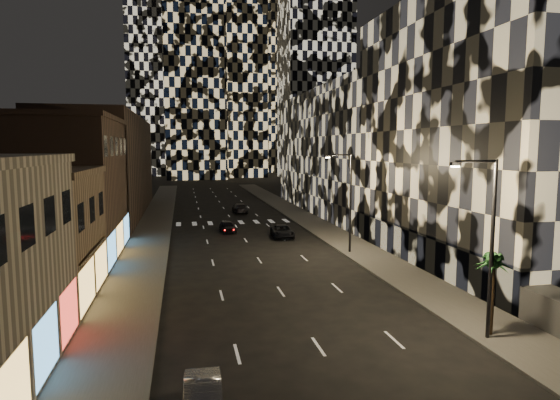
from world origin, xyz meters
name	(u,v)px	position (x,y,z in m)	size (l,w,h in m)	color
sidewalk_left	(154,224)	(-10.00, 50.00, 0.07)	(4.00, 120.00, 0.15)	#47443F
sidewalk_right	(308,219)	(10.00, 50.00, 0.07)	(4.00, 120.00, 0.15)	#47443F
curb_left	(171,224)	(-7.90, 50.00, 0.07)	(0.20, 120.00, 0.15)	#4C4C47
curb_right	(292,220)	(7.90, 50.00, 0.07)	(0.20, 120.00, 0.15)	#4C4C47
retail_tan	(7,241)	(-17.00, 21.00, 4.00)	(10.00, 10.00, 8.00)	#7E654C
retail_brown	(58,190)	(-17.00, 33.50, 6.00)	(10.00, 15.00, 12.00)	#4A352A
retail_filler_left	(106,167)	(-17.00, 60.00, 7.00)	(10.00, 40.00, 14.00)	#4A352A
midrise_right	(505,132)	(20.00, 24.50, 11.00)	(16.00, 25.00, 22.00)	#232326
midrise_base	(416,248)	(12.30, 24.50, 1.50)	(0.60, 25.00, 3.00)	#383838
midrise_filler_right	(360,152)	(20.00, 57.00, 9.00)	(16.00, 40.00, 18.00)	#232326
tower_right_mid	(315,17)	(35.00, 135.00, 50.00)	(20.00, 20.00, 100.00)	black
tower_left_back	(162,3)	(-12.00, 165.00, 60.00)	(24.00, 24.00, 120.00)	black
tower_center_low	(194,23)	(-2.00, 140.00, 47.50)	(18.00, 18.00, 95.00)	black
streetlight_near	(488,236)	(8.35, 10.00, 5.35)	(2.55, 0.25, 9.00)	black
streetlight_far	(348,196)	(8.35, 30.00, 5.35)	(2.55, 0.25, 9.00)	black
car_silver_parked	(203,400)	(-5.80, 6.09, 0.65)	(1.37, 3.93, 1.30)	gray
car_dark_midlane	(228,227)	(-1.41, 43.11, 0.65)	(1.54, 3.84, 1.31)	black
car_dark_oncoming	(240,208)	(1.92, 58.81, 0.71)	(1.98, 4.87, 1.41)	black
car_dark_rightlane	(282,231)	(4.09, 38.69, 0.66)	(2.20, 4.77, 1.32)	black
palm_tree	(493,267)	(9.00, 10.37, 3.65)	(2.13, 2.17, 4.24)	#47331E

